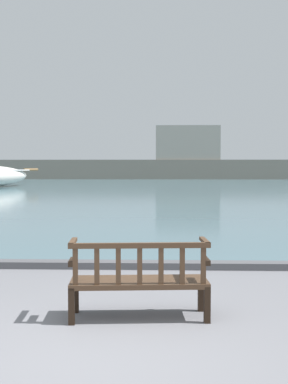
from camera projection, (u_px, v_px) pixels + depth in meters
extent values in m
plane|color=slate|center=(87.00, 354.00, 4.54)|extent=(160.00, 160.00, 0.00)
cube|color=#476670|center=(152.00, 183.00, 48.45)|extent=(100.00, 80.00, 0.08)
cube|color=#4C4C50|center=(120.00, 265.00, 8.38)|extent=(40.00, 0.30, 0.12)
cube|color=black|center=(76.00, 295.00, 5.83)|extent=(0.07, 0.07, 0.42)
cube|color=black|center=(201.00, 294.00, 5.89)|extent=(0.07, 0.07, 0.42)
cube|color=black|center=(72.00, 306.00, 5.38)|extent=(0.07, 0.07, 0.42)
cube|color=black|center=(207.00, 305.00, 5.44)|extent=(0.07, 0.07, 0.42)
cube|color=#422D1E|center=(139.00, 282.00, 5.63)|extent=(1.63, 0.63, 0.06)
cube|color=#422D1E|center=(140.00, 245.00, 5.38)|extent=(1.60, 0.16, 0.06)
cube|color=#422D1E|center=(75.00, 267.00, 5.37)|extent=(0.06, 0.04, 0.41)
cube|color=#422D1E|center=(97.00, 267.00, 5.38)|extent=(0.06, 0.04, 0.41)
cube|color=#422D1E|center=(118.00, 266.00, 5.39)|extent=(0.06, 0.04, 0.41)
cube|color=#422D1E|center=(140.00, 266.00, 5.40)|extent=(0.06, 0.04, 0.41)
cube|color=#422D1E|center=(161.00, 266.00, 5.41)|extent=(0.06, 0.04, 0.41)
cube|color=#422D1E|center=(182.00, 266.00, 5.41)|extent=(0.06, 0.04, 0.41)
cube|color=#422D1E|center=(203.00, 266.00, 5.42)|extent=(0.06, 0.04, 0.41)
cube|color=black|center=(72.00, 262.00, 5.49)|extent=(0.08, 0.30, 0.06)
cube|color=#422D1E|center=(73.00, 242.00, 5.57)|extent=(0.09, 0.47, 0.04)
cube|color=black|center=(206.00, 261.00, 5.55)|extent=(0.08, 0.30, 0.06)
cube|color=#422D1E|center=(205.00, 241.00, 5.63)|extent=(0.09, 0.47, 0.04)
cylinder|color=brown|center=(31.00, 170.00, 43.65)|extent=(0.92, 2.03, 0.23)
cube|color=slate|center=(154.00, 170.00, 62.91)|extent=(40.75, 2.40, 2.60)
cube|color=gray|center=(188.00, 143.00, 62.58)|extent=(8.29, 2.00, 4.42)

